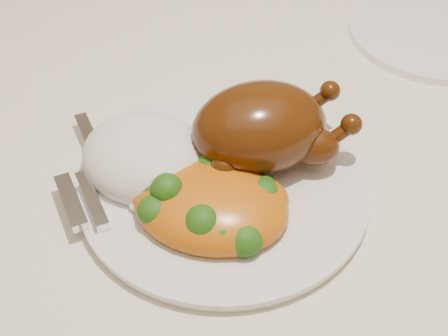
# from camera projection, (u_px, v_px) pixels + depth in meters

# --- Properties ---
(dining_table) EXTENTS (1.60, 0.90, 0.76)m
(dining_table) POSITION_uv_depth(u_px,v_px,m) (225.00, 171.00, 0.79)
(dining_table) COLOR brown
(dining_table) RESTS_ON floor
(tablecloth) EXTENTS (1.73, 1.03, 0.18)m
(tablecloth) POSITION_uv_depth(u_px,v_px,m) (225.00, 127.00, 0.73)
(tablecloth) COLOR beige
(tablecloth) RESTS_ON dining_table
(dinner_plate) EXTENTS (0.28, 0.28, 0.01)m
(dinner_plate) POSITION_uv_depth(u_px,v_px,m) (224.00, 187.00, 0.61)
(dinner_plate) COLOR white
(dinner_plate) RESTS_ON tablecloth
(side_plate) EXTENTS (0.27, 0.27, 0.01)m
(side_plate) POSITION_uv_depth(u_px,v_px,m) (436.00, 32.00, 0.82)
(side_plate) COLOR white
(side_plate) RESTS_ON tablecloth
(roast_chicken) EXTENTS (0.18, 0.14, 0.09)m
(roast_chicken) POSITION_uv_depth(u_px,v_px,m) (263.00, 127.00, 0.61)
(roast_chicken) COLOR #4D2108
(roast_chicken) RESTS_ON dinner_plate
(rice_mound) EXTENTS (0.17, 0.16, 0.07)m
(rice_mound) POSITION_uv_depth(u_px,v_px,m) (145.00, 157.00, 0.62)
(rice_mound) COLOR white
(rice_mound) RESTS_ON dinner_plate
(mac_and_cheese) EXTENTS (0.16, 0.13, 0.06)m
(mac_and_cheese) POSITION_uv_depth(u_px,v_px,m) (214.00, 204.00, 0.57)
(mac_and_cheese) COLOR #C95B0C
(mac_and_cheese) RESTS_ON dinner_plate
(cutlery) EXTENTS (0.08, 0.17, 0.01)m
(cutlery) POSITION_uv_depth(u_px,v_px,m) (88.00, 183.00, 0.60)
(cutlery) COLOR silver
(cutlery) RESTS_ON dinner_plate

